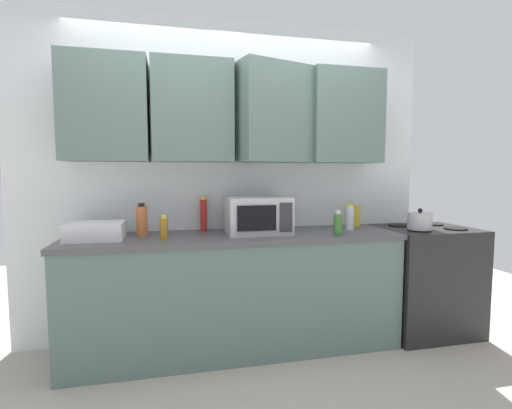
{
  "coord_description": "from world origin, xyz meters",
  "views": [
    {
      "loc": [
        -0.47,
        -3.06,
        1.37
      ],
      "look_at": [
        0.16,
        -0.25,
        1.12
      ],
      "focal_mm": 26.03,
      "sensor_mm": 36.0,
      "label": 1
    }
  ],
  "objects_px": {
    "bottle_clear_tall": "(350,217)",
    "bottle_red_sauce": "(204,214)",
    "kettle": "(420,221)",
    "bottle_amber_vinegar": "(164,228)",
    "bottle_yellow_mustard": "(355,215)",
    "dish_rack": "(96,231)",
    "bottle_green_oil": "(338,224)",
    "stove_range": "(424,279)",
    "bottle_spice_jar": "(142,221)",
    "microwave": "(258,215)"
  },
  "relations": [
    {
      "from": "kettle",
      "to": "bottle_amber_vinegar",
      "type": "distance_m",
      "value": 2.0
    },
    {
      "from": "bottle_amber_vinegar",
      "to": "bottle_green_oil",
      "type": "distance_m",
      "value": 1.27
    },
    {
      "from": "kettle",
      "to": "bottle_spice_jar",
      "type": "relative_size",
      "value": 0.77
    },
    {
      "from": "bottle_red_sauce",
      "to": "stove_range",
      "type": "bearing_deg",
      "value": -7.14
    },
    {
      "from": "stove_range",
      "to": "microwave",
      "type": "bearing_deg",
      "value": 178.69
    },
    {
      "from": "microwave",
      "to": "bottle_spice_jar",
      "type": "height_order",
      "value": "microwave"
    },
    {
      "from": "microwave",
      "to": "bottle_clear_tall",
      "type": "xyz_separation_m",
      "value": [
        0.78,
        0.01,
        -0.04
      ]
    },
    {
      "from": "dish_rack",
      "to": "bottle_green_oil",
      "type": "bearing_deg",
      "value": -7.29
    },
    {
      "from": "kettle",
      "to": "bottle_amber_vinegar",
      "type": "bearing_deg",
      "value": 177.92
    },
    {
      "from": "stove_range",
      "to": "kettle",
      "type": "height_order",
      "value": "kettle"
    },
    {
      "from": "dish_rack",
      "to": "bottle_spice_jar",
      "type": "relative_size",
      "value": 1.55
    },
    {
      "from": "microwave",
      "to": "bottle_amber_vinegar",
      "type": "xyz_separation_m",
      "value": [
        -0.7,
        -0.1,
        -0.06
      ]
    },
    {
      "from": "bottle_green_oil",
      "to": "bottle_yellow_mustard",
      "type": "bearing_deg",
      "value": 49.52
    },
    {
      "from": "bottle_clear_tall",
      "to": "bottle_spice_jar",
      "type": "relative_size",
      "value": 0.86
    },
    {
      "from": "bottle_clear_tall",
      "to": "bottle_red_sauce",
      "type": "bearing_deg",
      "value": 170.85
    },
    {
      "from": "bottle_clear_tall",
      "to": "microwave",
      "type": "bearing_deg",
      "value": -179.24
    },
    {
      "from": "bottle_red_sauce",
      "to": "bottle_spice_jar",
      "type": "relative_size",
      "value": 1.15
    },
    {
      "from": "microwave",
      "to": "bottle_spice_jar",
      "type": "bearing_deg",
      "value": 176.33
    },
    {
      "from": "stove_range",
      "to": "dish_rack",
      "type": "bearing_deg",
      "value": 179.57
    },
    {
      "from": "bottle_yellow_mustard",
      "to": "bottle_red_sauce",
      "type": "bearing_deg",
      "value": 179.75
    },
    {
      "from": "kettle",
      "to": "bottle_red_sauce",
      "type": "xyz_separation_m",
      "value": [
        -1.7,
        0.37,
        0.05
      ]
    },
    {
      "from": "bottle_green_oil",
      "to": "kettle",
      "type": "bearing_deg",
      "value": 4.72
    },
    {
      "from": "bottle_amber_vinegar",
      "to": "bottle_yellow_mustard",
      "type": "xyz_separation_m",
      "value": [
        1.63,
        0.3,
        0.02
      ]
    },
    {
      "from": "bottle_clear_tall",
      "to": "bottle_amber_vinegar",
      "type": "xyz_separation_m",
      "value": [
        -1.48,
        -0.11,
        -0.02
      ]
    },
    {
      "from": "bottle_amber_vinegar",
      "to": "stove_range",
      "type": "bearing_deg",
      "value": 1.77
    },
    {
      "from": "bottle_spice_jar",
      "to": "bottle_green_oil",
      "type": "bearing_deg",
      "value": -11.53
    },
    {
      "from": "bottle_clear_tall",
      "to": "bottle_yellow_mustard",
      "type": "relative_size",
      "value": 1.03
    },
    {
      "from": "stove_range",
      "to": "kettle",
      "type": "relative_size",
      "value": 4.83
    },
    {
      "from": "dish_rack",
      "to": "bottle_amber_vinegar",
      "type": "height_order",
      "value": "bottle_amber_vinegar"
    },
    {
      "from": "bottle_green_oil",
      "to": "stove_range",
      "type": "bearing_deg",
      "value": 12.45
    },
    {
      "from": "bottle_clear_tall",
      "to": "bottle_amber_vinegar",
      "type": "bearing_deg",
      "value": -175.71
    },
    {
      "from": "stove_range",
      "to": "bottle_amber_vinegar",
      "type": "xyz_separation_m",
      "value": [
        -2.17,
        -0.07,
        0.53
      ]
    },
    {
      "from": "dish_rack",
      "to": "bottle_yellow_mustard",
      "type": "xyz_separation_m",
      "value": [
        2.1,
        0.21,
        0.04
      ]
    },
    {
      "from": "kettle",
      "to": "bottle_clear_tall",
      "type": "relative_size",
      "value": 0.9
    },
    {
      "from": "kettle",
      "to": "bottle_yellow_mustard",
      "type": "relative_size",
      "value": 0.92
    },
    {
      "from": "bottle_clear_tall",
      "to": "bottle_spice_jar",
      "type": "bearing_deg",
      "value": 178.43
    },
    {
      "from": "bottle_red_sauce",
      "to": "bottle_amber_vinegar",
      "type": "distance_m",
      "value": 0.43
    },
    {
      "from": "microwave",
      "to": "dish_rack",
      "type": "distance_m",
      "value": 1.17
    },
    {
      "from": "bottle_clear_tall",
      "to": "kettle",
      "type": "bearing_deg",
      "value": -19.51
    },
    {
      "from": "kettle",
      "to": "bottle_amber_vinegar",
      "type": "xyz_separation_m",
      "value": [
        -2.0,
        0.07,
        -0.0
      ]
    },
    {
      "from": "bottle_red_sauce",
      "to": "bottle_amber_vinegar",
      "type": "relative_size",
      "value": 1.64
    },
    {
      "from": "bottle_yellow_mustard",
      "to": "kettle",
      "type": "bearing_deg",
      "value": -44.5
    },
    {
      "from": "dish_rack",
      "to": "bottle_spice_jar",
      "type": "distance_m",
      "value": 0.32
    },
    {
      "from": "microwave",
      "to": "bottle_yellow_mustard",
      "type": "bearing_deg",
      "value": 11.87
    },
    {
      "from": "kettle",
      "to": "bottle_clear_tall",
      "type": "xyz_separation_m",
      "value": [
        -0.52,
        0.18,
        0.02
      ]
    },
    {
      "from": "bottle_clear_tall",
      "to": "bottle_red_sauce",
      "type": "distance_m",
      "value": 1.2
    },
    {
      "from": "dish_rack",
      "to": "bottle_red_sauce",
      "type": "bearing_deg",
      "value": 15.51
    },
    {
      "from": "microwave",
      "to": "bottle_red_sauce",
      "type": "bearing_deg",
      "value": 153.3
    },
    {
      "from": "stove_range",
      "to": "bottle_spice_jar",
      "type": "height_order",
      "value": "bottle_spice_jar"
    },
    {
      "from": "kettle",
      "to": "bottle_red_sauce",
      "type": "distance_m",
      "value": 1.74
    }
  ]
}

